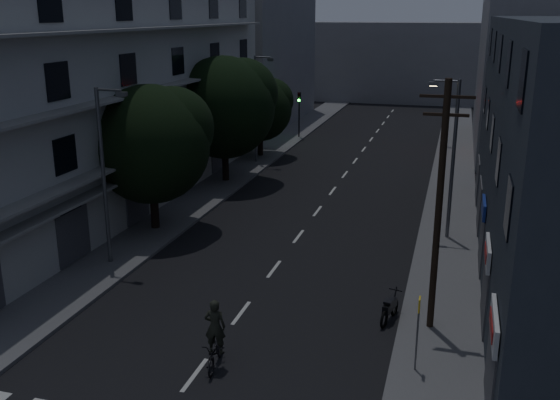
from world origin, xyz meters
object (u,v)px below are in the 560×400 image
Objects in this scene: utility_pole at (439,203)px; motorcycle at (390,309)px; bus_stop_sign at (418,321)px; cyclist at (216,344)px.

utility_pole is 4.67m from motorcycle.
bus_stop_sign is (-0.31, -3.12, -2.98)m from utility_pole.
utility_pole is at bearing 84.39° from bus_stop_sign.
cyclist is at bearing -123.62° from motorcycle.
cyclist is at bearing -167.79° from bus_stop_sign.
bus_stop_sign is 1.40× the size of motorcycle.
motorcycle is at bearing 34.90° from cyclist.
utility_pole is 8.99m from cyclist.
bus_stop_sign is at bearing -95.61° from utility_pole.
utility_pole is 4.32m from bus_stop_sign.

